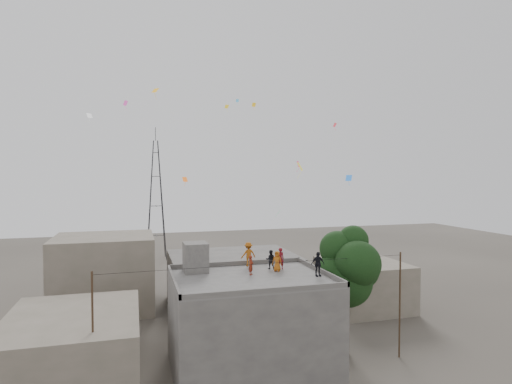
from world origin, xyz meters
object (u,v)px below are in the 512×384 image
at_px(stair_head_box, 196,257).
at_px(transmission_tower, 156,200).
at_px(tree, 348,268).
at_px(person_red_adult, 280,259).
at_px(person_dark_adult, 318,264).

xyz_separation_m(stair_head_box, transmission_tower, (-0.80, 37.40, 1.97)).
relative_size(stair_head_box, tree, 0.22).
bearing_deg(tree, stair_head_box, 169.26).
xyz_separation_m(tree, transmission_tower, (-11.37, 39.40, 2.97)).
bearing_deg(transmission_tower, stair_head_box, -88.77).
bearing_deg(person_red_adult, stair_head_box, -4.41).
height_order(transmission_tower, person_dark_adult, transmission_tower).
bearing_deg(person_red_adult, tree, 170.78).
distance_m(stair_head_box, person_red_adult, 5.90).
bearing_deg(person_red_adult, person_dark_adult, 126.57).
xyz_separation_m(person_red_adult, person_dark_adult, (1.68, -2.65, 0.04)).
distance_m(person_red_adult, person_dark_adult, 3.14).
bearing_deg(person_dark_adult, person_red_adult, 118.83).
bearing_deg(tree, person_dark_adult, -153.43).
height_order(stair_head_box, transmission_tower, transmission_tower).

